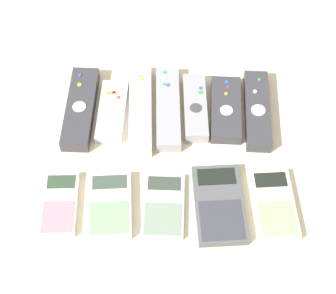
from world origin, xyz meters
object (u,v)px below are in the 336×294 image
object	(u,v)px
remote_2	(140,109)
remote_3	(168,108)
calculator_1	(110,205)
calculator_4	(274,204)
remote_0	(81,108)
calculator_3	(219,204)
remote_5	(226,109)
calculator_2	(163,205)
calculator_0	(60,204)
remote_4	(195,107)
remote_6	(257,110)
remote_1	(112,111)

from	to	relation	value
remote_2	remote_3	distance (m)	0.06
remote_2	calculator_1	xyz separation A→B (m)	(-0.05, -0.22, -0.00)
calculator_1	calculator_4	distance (m)	0.30
remote_0	calculator_3	size ratio (longest dim) A/B	1.23
calculator_1	remote_0	bearing A→B (deg)	105.12
remote_5	calculator_2	size ratio (longest dim) A/B	1.21
calculator_0	calculator_4	bearing A→B (deg)	-1.27
remote_4	calculator_0	size ratio (longest dim) A/B	1.26
remote_0	calculator_0	world-z (taller)	remote_0
remote_4	remote_6	size ratio (longest dim) A/B	0.84
calculator_4	remote_1	bearing A→B (deg)	141.80
remote_0	remote_5	world-z (taller)	remote_0
remote_2	remote_4	size ratio (longest dim) A/B	1.35
remote_0	remote_1	distance (m)	0.06
remote_0	calculator_2	size ratio (longest dim) A/B	1.52
remote_6	remote_5	bearing A→B (deg)	-179.73
calculator_1	remote_3	bearing A→B (deg)	61.80
calculator_0	calculator_4	distance (m)	0.39
remote_1	remote_5	world-z (taller)	remote_5
calculator_0	calculator_3	distance (m)	0.29
remote_1	calculator_0	distance (m)	0.23
remote_4	remote_5	distance (m)	0.06
calculator_1	calculator_4	size ratio (longest dim) A/B	0.92
remote_2	remote_4	world-z (taller)	remote_2
calculator_1	remote_4	bearing A→B (deg)	51.39
calculator_0	remote_5	bearing A→B (deg)	33.15
remote_0	remote_3	xyz separation A→B (m)	(0.18, 0.00, -0.00)
calculator_1	calculator_4	world-z (taller)	calculator_1
remote_6	calculator_1	world-z (taller)	remote_6
remote_0	remote_6	distance (m)	0.36
remote_4	calculator_1	bearing A→B (deg)	-126.77
remote_4	remote_6	world-z (taller)	remote_6
remote_3	remote_6	xyz separation A→B (m)	(0.18, -0.01, 0.00)
remote_5	calculator_2	distance (m)	0.25
remote_0	remote_5	xyz separation A→B (m)	(0.29, -0.00, -0.00)
calculator_1	calculator_2	distance (m)	0.10
remote_2	calculator_1	world-z (taller)	remote_2
remote_0	remote_6	size ratio (longest dim) A/B	1.04
calculator_0	calculator_2	size ratio (longest dim) A/B	0.97
remote_6	calculator_2	distance (m)	0.29
remote_2	remote_4	xyz separation A→B (m)	(0.11, 0.01, -0.00)
remote_0	calculator_3	bearing A→B (deg)	-36.58
remote_3	calculator_4	xyz separation A→B (m)	(0.19, -0.22, -0.00)
calculator_4	calculator_0	bearing A→B (deg)	176.59
remote_0	calculator_3	world-z (taller)	remote_0
calculator_3	calculator_4	size ratio (longest dim) A/B	1.13
remote_2	calculator_3	bearing A→B (deg)	-56.65
remote_1	calculator_2	size ratio (longest dim) A/B	1.17
remote_4	remote_1	bearing A→B (deg)	-178.94
remote_4	calculator_3	distance (m)	0.22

